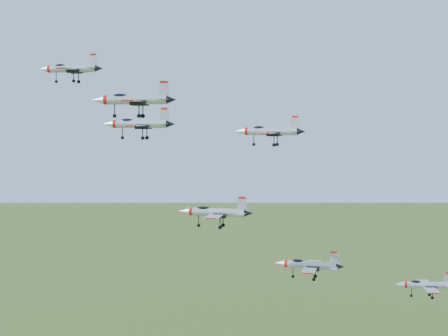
{
  "coord_description": "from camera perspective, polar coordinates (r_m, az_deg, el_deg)",
  "views": [
    {
      "loc": [
        17.64,
        -104.79,
        131.33
      ],
      "look_at": [
        11.05,
        0.8,
        123.29
      ],
      "focal_mm": 50.0,
      "sensor_mm": 36.0,
      "label": 1
    }
  ],
  "objects": [
    {
      "name": "jet_lead",
      "position": [
        125.73,
        -13.92,
        8.81
      ],
      "size": [
        13.24,
        11.01,
        3.54
      ],
      "rotation": [
        0.0,
        0.0,
        -0.11
      ],
      "color": "#B5BAC3"
    },
    {
      "name": "jet_left_low",
      "position": [
        112.99,
        4.13,
        3.38
      ],
      "size": [
        12.98,
        11.01,
        3.52
      ],
      "rotation": [
        0.0,
        0.0,
        -0.27
      ],
      "color": "#B5BAC3"
    },
    {
      "name": "jet_right_high",
      "position": [
        93.23,
        -8.35,
        6.2
      ],
      "size": [
        12.87,
        10.62,
        3.44
      ],
      "rotation": [
        0.0,
        0.0,
        -0.05
      ],
      "color": "#B5BAC3"
    },
    {
      "name": "jet_trail",
      "position": [
        105.52,
        7.7,
        -8.75
      ],
      "size": [
        11.59,
        9.75,
        3.11
      ],
      "rotation": [
        0.0,
        0.0,
        -0.2
      ],
      "color": "#B5BAC3"
    },
    {
      "name": "jet_left_high",
      "position": [
        109.1,
        -7.88,
        4.03
      ],
      "size": [
        13.13,
        10.94,
        3.51
      ],
      "rotation": [
        0.0,
        0.0,
        -0.13
      ],
      "color": "#B5BAC3"
    },
    {
      "name": "jet_extra",
      "position": [
        116.16,
        17.91,
        -10.12
      ],
      "size": [
        10.75,
        8.82,
        2.88
      ],
      "rotation": [
        0.0,
        0.0,
        -0.01
      ],
      "color": "#B5BAC3"
    },
    {
      "name": "jet_right_low",
      "position": [
        98.66,
        -0.87,
        -4.04
      ],
      "size": [
        12.08,
        10.1,
        3.23
      ],
      "rotation": [
        0.0,
        0.0,
        -0.15
      ],
      "color": "#B5BAC3"
    }
  ]
}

